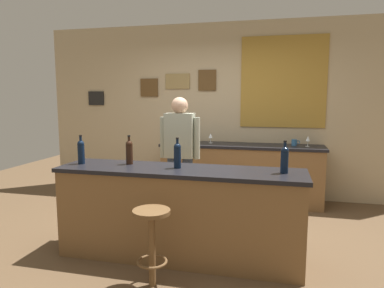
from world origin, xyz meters
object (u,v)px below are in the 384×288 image
object	(u,v)px
wine_glass_b	(197,136)
wine_glass_c	(211,136)
wine_glass_a	(184,135)
wine_bottle_d	(285,159)
bartender	(180,151)
bar_stool	(152,235)
wine_bottle_b	(129,151)
coffee_mug	(294,142)
wine_bottle_a	(81,151)
wine_bottle_c	(177,155)
wine_glass_d	(308,139)

from	to	relation	value
wine_glass_b	wine_glass_c	world-z (taller)	same
wine_glass_a	wine_bottle_d	bearing A→B (deg)	-54.02
bartender	wine_bottle_d	size ratio (longest dim) A/B	5.29
bartender	bar_stool	distance (m)	1.62
wine_bottle_b	wine_glass_b	world-z (taller)	wine_bottle_b
wine_glass_a	wine_glass_b	bearing A→B (deg)	-7.64
wine_glass_a	coffee_mug	size ratio (longest dim) A/B	1.24
bar_stool	wine_bottle_a	xyz separation A→B (m)	(-0.99, 0.58, 0.60)
bar_stool	coffee_mug	distance (m)	3.02
bartender	wine_bottle_a	bearing A→B (deg)	-130.40
bartender	wine_bottle_b	distance (m)	0.91
wine_bottle_a	wine_bottle_c	world-z (taller)	same
wine_bottle_a	wine_bottle_b	world-z (taller)	same
bar_stool	wine_glass_b	size ratio (longest dim) A/B	4.39
wine_bottle_c	wine_bottle_d	world-z (taller)	same
bar_stool	wine_bottle_b	size ratio (longest dim) A/B	2.22
wine_bottle_d	wine_glass_a	xyz separation A→B (m)	(-1.53, 2.11, -0.05)
bar_stool	wine_glass_c	distance (m)	2.75
wine_bottle_a	wine_glass_a	xyz separation A→B (m)	(0.55, 2.14, -0.05)
bar_stool	wine_glass_b	distance (m)	2.76
coffee_mug	wine_glass_b	bearing A→B (deg)	-179.61
bartender	coffee_mug	distance (m)	1.86
wine_bottle_a	wine_bottle_c	xyz separation A→B (m)	(1.05, 0.02, 0.00)
wine_bottle_d	wine_glass_c	bearing A→B (deg)	117.57
bar_stool	wine_glass_a	bearing A→B (deg)	99.33
bar_stool	wine_glass_c	bearing A→B (deg)	90.10
bartender	wine_bottle_b	world-z (taller)	bartender
wine_glass_b	wine_bottle_c	bearing A→B (deg)	-82.20
wine_bottle_d	wine_glass_d	distance (m)	2.07
wine_bottle_c	wine_glass_a	bearing A→B (deg)	103.36
bartender	bar_stool	xyz separation A→B (m)	(0.18, -1.53, -0.48)
wine_glass_c	bar_stool	bearing A→B (deg)	-89.90
wine_bottle_d	wine_glass_d	size ratio (longest dim) A/B	1.97
bar_stool	wine_glass_b	world-z (taller)	wine_glass_b
bartender	wine_bottle_a	distance (m)	1.26
wine_glass_a	coffee_mug	distance (m)	1.71
wine_glass_b	wine_glass_c	bearing A→B (deg)	1.13
wine_glass_a	wine_glass_c	xyz separation A→B (m)	(0.44, -0.02, 0.00)
wine_bottle_d	wine_glass_b	size ratio (longest dim) A/B	1.97
bar_stool	wine_bottle_c	world-z (taller)	wine_bottle_c
wine_bottle_b	bar_stool	bearing A→B (deg)	-54.23
wine_bottle_b	wine_glass_c	size ratio (longest dim) A/B	1.97
wine_bottle_c	wine_glass_a	xyz separation A→B (m)	(-0.50, 2.11, -0.05)
bar_stool	wine_glass_c	xyz separation A→B (m)	(-0.00, 2.69, 0.55)
wine_glass_d	wine_bottle_d	bearing A→B (deg)	-100.30
wine_bottle_c	wine_glass_c	distance (m)	2.09
bartender	wine_bottle_c	bearing A→B (deg)	-75.70
wine_bottle_a	wine_bottle_d	size ratio (longest dim) A/B	1.00
wine_glass_c	wine_bottle_b	bearing A→B (deg)	-103.61
wine_bottle_b	wine_glass_d	bearing A→B (deg)	45.33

